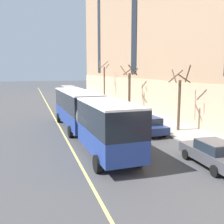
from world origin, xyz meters
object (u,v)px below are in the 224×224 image
(parked_car_navy_4, at_px, (149,125))
(street_tree_far_downtown, at_px, (104,81))
(city_bus, at_px, (86,113))
(street_tree_mid_block, at_px, (179,99))
(parked_car_red_8, at_px, (96,101))
(parked_car_red_5, at_px, (85,96))
(parked_car_champagne_1, at_px, (122,113))
(street_tree_far_uptown, at_px, (129,87))
(parked_car_darkgray_0, at_px, (213,153))
(parked_car_black_2, at_px, (106,106))

(parked_car_navy_4, relative_size, street_tree_far_downtown, 0.61)
(city_bus, distance_m, street_tree_mid_block, 8.69)
(parked_car_red_8, xyz_separation_m, street_tree_mid_block, (2.90, -20.13, 2.30))
(city_bus, height_order, parked_car_red_5, city_bus)
(parked_car_red_8, bearing_deg, parked_car_red_5, 91.59)
(parked_car_champagne_1, height_order, parked_car_red_5, same)
(street_tree_mid_block, height_order, street_tree_far_downtown, street_tree_far_downtown)
(parked_car_navy_4, bearing_deg, street_tree_far_uptown, 76.58)
(city_bus, distance_m, parked_car_red_8, 20.61)
(parked_car_darkgray_0, distance_m, street_tree_far_downtown, 33.96)
(parked_car_darkgray_0, xyz_separation_m, parked_car_red_5, (-0.22, 36.21, -0.00))
(parked_car_champagne_1, distance_m, parked_car_red_8, 12.79)
(city_bus, distance_m, street_tree_far_uptown, 14.98)
(street_tree_mid_block, bearing_deg, parked_car_black_2, 101.65)
(parked_car_navy_4, distance_m, street_tree_mid_block, 3.81)
(parked_car_red_5, distance_m, street_tree_far_uptown, 15.69)
(city_bus, height_order, street_tree_far_downtown, street_tree_far_downtown)
(parked_car_black_2, bearing_deg, parked_car_red_8, 90.19)
(parked_car_champagne_1, height_order, parked_car_black_2, same)
(parked_car_red_8, distance_m, street_tree_mid_block, 20.46)
(parked_car_red_8, height_order, street_tree_mid_block, street_tree_mid_block)
(parked_car_champagne_1, height_order, street_tree_far_downtown, street_tree_far_downtown)
(parked_car_black_2, bearing_deg, parked_car_darkgray_0, -90.04)
(parked_car_darkgray_0, bearing_deg, parked_car_red_5, 90.34)
(parked_car_navy_4, bearing_deg, parked_car_red_5, 90.16)
(city_bus, relative_size, street_tree_mid_block, 3.08)
(street_tree_mid_block, xyz_separation_m, street_tree_far_uptown, (-0.02, 12.57, 0.26))
(street_tree_mid_block, height_order, street_tree_far_uptown, street_tree_far_uptown)
(parked_car_red_5, height_order, parked_car_red_8, same)
(parked_car_red_8, bearing_deg, city_bus, -106.16)
(parked_car_red_5, relative_size, parked_car_red_8, 1.04)
(city_bus, xyz_separation_m, parked_car_navy_4, (5.59, -0.44, -1.35))
(street_tree_mid_block, bearing_deg, parked_car_navy_4, -178.80)
(city_bus, bearing_deg, parked_car_navy_4, -4.51)
(parked_car_darkgray_0, relative_size, parked_car_navy_4, 1.07)
(city_bus, bearing_deg, parked_car_champagne_1, 50.85)
(parked_car_black_2, distance_m, parked_car_red_8, 6.15)
(parked_car_navy_4, bearing_deg, city_bus, 175.49)
(parked_car_champagne_1, bearing_deg, street_tree_far_downtown, 80.67)
(city_bus, height_order, parked_car_champagne_1, city_bus)
(parked_car_red_5, xyz_separation_m, street_tree_far_uptown, (3.09, -15.17, 2.57))
(parked_car_darkgray_0, relative_size, street_tree_far_uptown, 0.75)
(parked_car_black_2, relative_size, street_tree_far_uptown, 0.68)
(parked_car_navy_4, bearing_deg, parked_car_darkgray_0, -89.05)
(street_tree_far_downtown, bearing_deg, parked_car_darkgray_0, -94.88)
(city_bus, height_order, parked_car_red_8, city_bus)
(parked_car_champagne_1, bearing_deg, parked_car_navy_4, -90.59)
(city_bus, xyz_separation_m, parked_car_red_8, (5.72, 19.75, -1.35))
(parked_car_red_8, xyz_separation_m, street_tree_far_downtown, (2.88, 5.11, 2.94))
(parked_car_champagne_1, xyz_separation_m, parked_car_red_8, (0.06, 12.79, 0.00))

